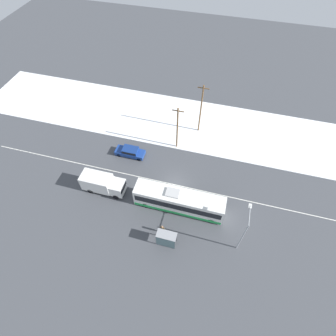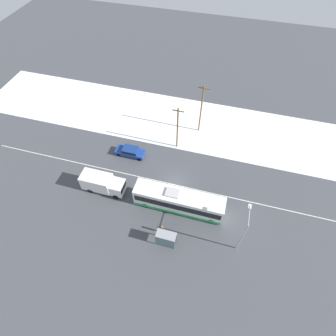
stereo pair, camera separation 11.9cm
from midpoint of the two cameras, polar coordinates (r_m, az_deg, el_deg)
ground_plane at (r=39.20m, az=1.33°, el=-3.65°), size 120.00×120.00×0.00m
snow_lot at (r=47.94m, az=5.39°, el=9.52°), size 80.00×13.17×0.12m
lane_marking_center at (r=39.20m, az=1.33°, el=-3.65°), size 60.00×0.12×0.00m
city_bus at (r=35.72m, az=2.31°, el=-7.20°), size 12.22×2.57×3.52m
box_truck at (r=38.57m, az=-14.20°, el=-3.23°), size 6.22×2.30×2.91m
sedan_car at (r=42.58m, az=-8.31°, el=3.57°), size 4.73×1.80×1.49m
pedestrian_at_stop at (r=34.54m, az=-1.38°, el=-13.07°), size 0.64×0.29×1.78m
bus_shelter at (r=33.35m, az=-0.55°, el=-15.23°), size 2.49×1.20×2.40m
streetlamp at (r=32.26m, az=16.21°, el=-12.62°), size 0.36×2.89×6.56m
utility_pole_roadside at (r=40.90m, az=1.96°, el=8.68°), size 1.80×0.24×8.15m
utility_pole_snowlot at (r=43.69m, az=7.09°, el=12.65°), size 1.80×0.24×9.28m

